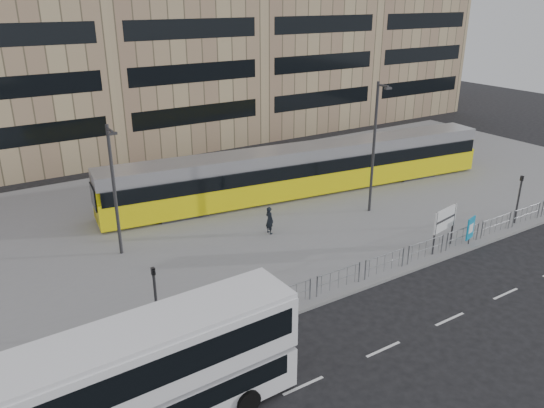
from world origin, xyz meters
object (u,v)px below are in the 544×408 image
lamp_post_east (375,143)px  ad_panel (471,229)px  double_decker_bus (151,374)px  pedestrian (269,220)px  station_sign (445,221)px  traffic_light_west (155,292)px  traffic_light_east (519,193)px  lamp_post_west (114,185)px  tram (306,169)px

lamp_post_east → ad_panel: bearing=-78.8°
ad_panel → lamp_post_east: 7.82m
double_decker_bus → pedestrian: size_ratio=5.98×
station_sign → lamp_post_east: 7.03m
station_sign → pedestrian: bearing=124.6°
double_decker_bus → traffic_light_west: 5.14m
pedestrian → lamp_post_east: lamp_post_east is taller
pedestrian → traffic_light_east: traffic_light_east is taller
traffic_light_west → traffic_light_east: 23.05m
double_decker_bus → pedestrian: (11.28, 10.75, -1.17)m
pedestrian → lamp_post_east: bearing=-99.5°
station_sign → double_decker_bus: bearing=-178.9°
traffic_light_east → lamp_post_west: 23.88m
double_decker_bus → lamp_post_east: lamp_post_east is taller
pedestrian → double_decker_bus: bearing=128.6°
double_decker_bus → lamp_post_west: lamp_post_west is taller
pedestrian → traffic_light_east: (13.72, -6.94, 1.13)m
tram → lamp_post_east: size_ratio=3.47×
traffic_light_east → lamp_post_east: lamp_post_east is taller
tram → lamp_post_west: lamp_post_west is taller
double_decker_bus → pedestrian: 15.62m
pedestrian → traffic_light_west: bearing=117.8°
traffic_light_west → lamp_post_east: bearing=17.1°
traffic_light_east → traffic_light_west: bearing=-172.8°
pedestrian → traffic_light_west: size_ratio=0.54×
traffic_light_west → station_sign: bearing=-4.2°
ad_panel → traffic_light_west: 18.20m
pedestrian → lamp_post_west: lamp_post_west is taller
double_decker_bus → tram: 23.14m
double_decker_bus → station_sign: size_ratio=4.09×
traffic_light_west → pedestrian: bearing=32.0°
tram → traffic_light_east: 13.90m
station_sign → lamp_post_east: lamp_post_east is taller
traffic_light_east → lamp_post_east: bearing=144.1°
traffic_light_west → lamp_post_east: size_ratio=0.37×
station_sign → lamp_post_west: lamp_post_west is taller
double_decker_bus → ad_panel: 20.39m
station_sign → traffic_light_west: (-16.32, 0.98, 0.27)m
ad_panel → traffic_light_east: bearing=-9.6°
tram → traffic_light_west: tram is taller
double_decker_bus → traffic_light_west: bearing=65.7°
ad_panel → pedestrian: 11.49m
double_decker_bus → ad_panel: double_decker_bus is taller
tram → lamp_post_west: 14.70m
traffic_light_east → lamp_post_west: lamp_post_west is taller
traffic_light_east → double_decker_bus: bearing=-161.8°
ad_panel → station_sign: bearing=152.7°
station_sign → traffic_light_east: traffic_light_east is taller
tram → traffic_light_east: bearing=-49.1°
lamp_post_east → station_sign: bearing=-94.0°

